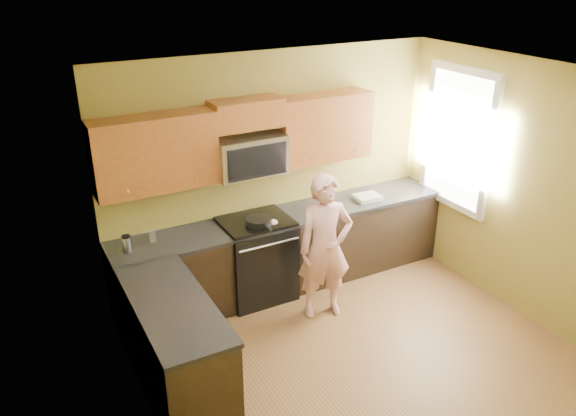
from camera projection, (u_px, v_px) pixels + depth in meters
floor at (371, 368)px, 5.41m from camera, size 4.00×4.00×0.00m
ceiling at (392, 84)px, 4.31m from camera, size 4.00×4.00×0.00m
wall_back at (274, 171)px, 6.46m from camera, size 4.00×0.00×4.00m
wall_left at (150, 304)px, 3.99m from camera, size 0.00×4.00×4.00m
wall_right at (541, 199)px, 5.72m from camera, size 0.00×4.00×4.00m
cabinet_back_run at (287, 252)px, 6.59m from camera, size 4.00×0.60×0.88m
cabinet_left_run at (175, 349)px, 4.97m from camera, size 0.60×1.60×0.88m
countertop_back at (287, 216)px, 6.40m from camera, size 4.00×0.62×0.04m
countertop_left at (172, 304)px, 4.79m from camera, size 0.62×1.60×0.04m
stove at (257, 258)px, 6.39m from camera, size 0.76×0.65×0.95m
microwave at (250, 174)px, 6.09m from camera, size 0.76×0.40×0.42m
upper_cab_left at (158, 189)px, 5.69m from camera, size 1.22×0.33×0.75m
upper_cab_right at (323, 159)px, 6.52m from camera, size 1.12×0.33×0.75m
upper_cab_over_mw at (246, 114)px, 5.85m from camera, size 0.76×0.33×0.30m
window at (458, 139)px, 6.55m from camera, size 0.06×1.06×1.66m
woman at (325, 247)px, 5.93m from camera, size 0.66×0.51×1.60m
frying_pan at (259, 223)px, 6.12m from camera, size 0.31×0.51×0.07m
butter_tub at (324, 209)px, 6.55m from camera, size 0.14×0.14×0.09m
toast_slice at (315, 208)px, 6.54m from camera, size 0.12×0.12×0.01m
napkin_a at (273, 222)px, 6.14m from camera, size 0.12×0.13×0.06m
napkin_b at (314, 211)px, 6.40m from camera, size 0.13×0.14×0.07m
dish_towel at (367, 197)px, 6.79m from camera, size 0.32×0.26×0.05m
travel_mug at (128, 252)px, 5.59m from camera, size 0.11×0.11×0.18m
glass_b at (153, 236)px, 5.78m from camera, size 0.08×0.08×0.12m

